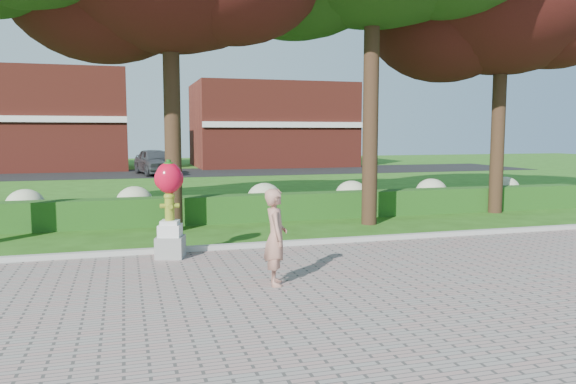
# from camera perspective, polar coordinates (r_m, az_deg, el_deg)

# --- Properties ---
(ground) EXTENTS (100.00, 100.00, 0.00)m
(ground) POSITION_cam_1_polar(r_m,az_deg,el_deg) (10.17, 3.03, -9.02)
(ground) COLOR #285314
(ground) RESTS_ON ground
(walkway) EXTENTS (40.00, 14.00, 0.04)m
(walkway) POSITION_cam_1_polar(r_m,az_deg,el_deg) (6.72, 14.91, -17.14)
(walkway) COLOR gray
(walkway) RESTS_ON ground
(curb) EXTENTS (40.00, 0.18, 0.15)m
(curb) POSITION_cam_1_polar(r_m,az_deg,el_deg) (12.94, -1.38, -5.38)
(curb) COLOR #ADADA5
(curb) RESTS_ON ground
(lawn_hedge) EXTENTS (24.00, 0.70, 0.80)m
(lawn_hedge) POSITION_cam_1_polar(r_m,az_deg,el_deg) (16.74, -4.91, -1.66)
(lawn_hedge) COLOR #234A15
(lawn_hedge) RESTS_ON ground
(hydrangea_row) EXTENTS (20.10, 1.10, 0.99)m
(hydrangea_row) POSITION_cam_1_polar(r_m,az_deg,el_deg) (17.80, -3.75, -0.70)
(hydrangea_row) COLOR #B3BA8E
(hydrangea_row) RESTS_ON ground
(street) EXTENTS (50.00, 8.00, 0.02)m
(street) POSITION_cam_1_polar(r_m,az_deg,el_deg) (37.50, -11.27, 1.93)
(street) COLOR black
(street) RESTS_ON ground
(building_left) EXTENTS (14.00, 8.00, 7.00)m
(building_left) POSITION_cam_1_polar(r_m,az_deg,el_deg) (43.79, -25.32, 6.62)
(building_left) COLOR maroon
(building_left) RESTS_ON ground
(building_right) EXTENTS (12.00, 8.00, 6.40)m
(building_right) POSITION_cam_1_polar(r_m,az_deg,el_deg) (44.70, -1.71, 6.79)
(building_right) COLOR maroon
(building_right) RESTS_ON ground
(hydrant_sculpture) EXTENTS (0.69, 0.69, 2.05)m
(hydrant_sculpture) POSITION_cam_1_polar(r_m,az_deg,el_deg) (11.89, -11.94, -1.41)
(hydrant_sculpture) COLOR gray
(hydrant_sculpture) RESTS_ON walkway
(woman) EXTENTS (0.49, 0.66, 1.66)m
(woman) POSITION_cam_1_polar(r_m,az_deg,el_deg) (9.60, -1.26, -4.58)
(woman) COLOR #B07865
(woman) RESTS_ON walkway
(parked_car) EXTENTS (2.77, 5.07, 1.64)m
(parked_car) POSITION_cam_1_polar(r_m,az_deg,el_deg) (36.18, -13.36, 3.05)
(parked_car) COLOR #3F4246
(parked_car) RESTS_ON street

